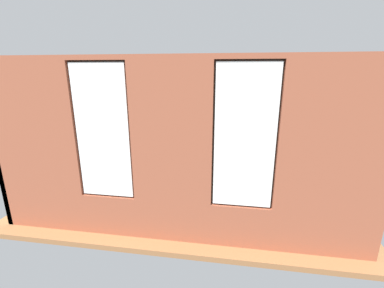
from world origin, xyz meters
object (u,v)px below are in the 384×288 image
(table_plant_small, at_px, (198,171))
(potted_plant_foreground_right, at_px, (125,136))
(papasan_chair, at_px, (198,151))
(potted_plant_mid_room_small, at_px, (236,160))
(coffee_table, at_px, (195,175))
(potted_plant_corner_far_left, at_px, (331,197))
(couch_left, at_px, (300,185))
(media_console, at_px, (98,161))
(potted_plant_near_tv, at_px, (95,164))
(potted_plant_beside_window_right, at_px, (90,190))
(remote_gray, at_px, (179,173))
(potted_plant_corner_near_left, at_px, (289,150))
(tv_flatscreen, at_px, (96,139))
(potted_plant_by_left_couch, at_px, (273,161))
(cup_ceramic, at_px, (189,170))
(potted_plant_between_couches, at_px, (212,183))
(couch_by_window, at_px, (146,200))

(table_plant_small, height_order, potted_plant_foreground_right, potted_plant_foreground_right)
(papasan_chair, xyz_separation_m, potted_plant_mid_room_small, (-1.16, 0.37, -0.09))
(papasan_chair, bearing_deg, coffee_table, 94.80)
(potted_plant_corner_far_left, bearing_deg, couch_left, -83.63)
(couch_left, bearing_deg, table_plant_small, -92.84)
(media_console, relative_size, potted_plant_near_tv, 1.16)
(papasan_chair, relative_size, potted_plant_near_tv, 1.05)
(potted_plant_beside_window_right, bearing_deg, remote_gray, -138.37)
(potted_plant_foreground_right, bearing_deg, papasan_chair, 172.23)
(potted_plant_corner_near_left, bearing_deg, potted_plant_corner_far_left, 90.00)
(tv_flatscreen, bearing_deg, potted_plant_by_left_couch, -174.02)
(cup_ceramic, height_order, potted_plant_foreground_right, potted_plant_foreground_right)
(coffee_table, xyz_separation_m, potted_plant_foreground_right, (2.64, -1.97, 0.41))
(papasan_chair, xyz_separation_m, potted_plant_by_left_couch, (-2.19, 0.39, -0.07))
(potted_plant_corner_near_left, bearing_deg, remote_gray, 35.43)
(remote_gray, bearing_deg, potted_plant_mid_room_small, 84.44)
(table_plant_small, xyz_separation_m, potted_plant_between_couches, (-0.43, 1.24, 0.28))
(coffee_table, xyz_separation_m, potted_plant_near_tv, (2.42, 0.37, 0.27))
(media_console, distance_m, potted_plant_mid_room_small, 4.02)
(potted_plant_mid_room_small, bearing_deg, potted_plant_corner_far_left, 119.83)
(potted_plant_between_couches, bearing_deg, table_plant_small, -70.81)
(media_console, relative_size, potted_plant_between_couches, 0.97)
(couch_left, distance_m, tv_flatscreen, 5.52)
(couch_left, distance_m, remote_gray, 2.84)
(couch_left, bearing_deg, potted_plant_corner_far_left, 4.53)
(media_console, relative_size, tv_flatscreen, 1.14)
(remote_gray, height_order, tv_flatscreen, tv_flatscreen)
(couch_by_window, distance_m, papasan_chair, 3.10)
(potted_plant_near_tv, relative_size, potted_plant_between_couches, 0.84)
(remote_gray, xyz_separation_m, media_console, (2.58, -0.83, -0.13))
(tv_flatscreen, relative_size, potted_plant_mid_room_small, 2.04)
(coffee_table, distance_m, papasan_chair, 1.64)
(couch_left, height_order, potted_plant_beside_window_right, potted_plant_beside_window_right)
(potted_plant_foreground_right, xyz_separation_m, potted_plant_between_couches, (-3.17, 3.32, 0.01))
(table_plant_small, xyz_separation_m, potted_plant_corner_near_left, (-2.51, -2.12, -0.00))
(table_plant_small, bearing_deg, couch_by_window, 55.67)
(remote_gray, bearing_deg, couch_left, 39.43)
(couch_left, bearing_deg, potted_plant_corner_near_left, 174.19)
(papasan_chair, xyz_separation_m, potted_plant_corner_near_left, (-2.74, -0.38, 0.04))
(potted_plant_beside_window_right, bearing_deg, cup_ceramic, -138.22)
(tv_flatscreen, xyz_separation_m, potted_plant_beside_window_right, (-1.02, 2.21, -0.45))
(potted_plant_by_left_couch, relative_size, potted_plant_mid_room_small, 1.05)
(media_console, distance_m, potted_plant_foreground_right, 1.38)
(potted_plant_between_couches, xyz_separation_m, potted_plant_mid_room_small, (-0.50, -2.60, -0.41))
(potted_plant_corner_near_left, bearing_deg, tv_flatscreen, 13.10)
(couch_by_window, xyz_separation_m, table_plant_small, (-0.88, -1.29, 0.17))
(potted_plant_corner_far_left, bearing_deg, potted_plant_beside_window_right, -0.09)
(couch_left, bearing_deg, remote_gray, -92.67)
(potted_plant_foreground_right, bearing_deg, tv_flatscreen, 75.96)
(cup_ceramic, distance_m, potted_plant_between_couches, 1.63)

